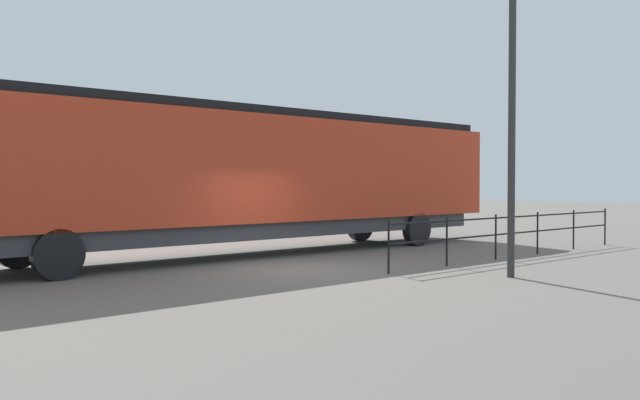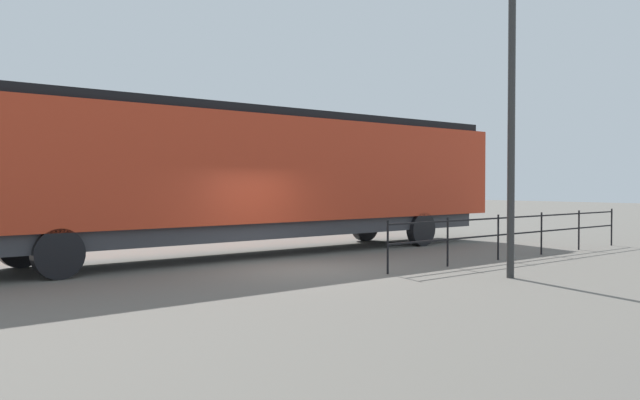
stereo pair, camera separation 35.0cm
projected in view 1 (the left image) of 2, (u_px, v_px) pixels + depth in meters
The scene contains 4 objects.
ground_plane at pixel (296, 269), 16.02m from camera, with size 120.00×120.00×0.00m, color #666059.
locomotive at pixel (265, 174), 19.44m from camera, with size 2.92×18.38×4.14m.
lamp_post at pixel (512, 55), 14.51m from camera, with size 0.51×0.51×7.01m.
platform_fence at pixel (517, 228), 18.72m from camera, with size 0.05×10.74×1.22m.
Camera 1 is at (12.26, -10.26, 2.05)m, focal length 37.60 mm.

